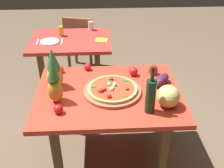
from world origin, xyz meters
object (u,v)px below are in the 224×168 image
display_table (108,101)px  tomato_by_bottle (88,67)px  pizza (112,88)px  background_table (71,49)px  tomato_at_corner (134,72)px  dining_chair (81,41)px  fork_utensil (37,42)px  bell_pepper (153,70)px  drinking_glass_water (91,26)px  tomato_beside_pepper (58,109)px  melon (168,96)px  pineapple_left (54,84)px  eggplant (162,80)px  dinner_plate (50,42)px  tomato_near_board (60,70)px  knife_utensil (62,42)px  pizza_board (112,91)px  drinking_glass_juice (61,31)px  pineapple_right (54,70)px  wine_bottle (151,95)px  napkin_folded (101,40)px

display_table → tomato_by_bottle: size_ratio=17.83×
display_table → pizza: pizza is taller
background_table → tomato_at_corner: bearing=-54.1°
dining_chair → fork_utensil: bearing=69.6°
bell_pepper → drinking_glass_water: size_ratio=0.84×
tomato_by_bottle → tomato_beside_pepper: bearing=-107.1°
display_table → melon: (0.44, -0.21, 0.18)m
melon → tomato_by_bottle: size_ratio=2.62×
pineapple_left → eggplant: size_ratio=1.74×
tomato_at_corner → dinner_plate: tomato_at_corner is taller
tomato_near_board → melon: bearing=-33.0°
dinner_plate → background_table: bearing=18.3°
bell_pepper → tomato_near_board: (-0.85, 0.07, -0.01)m
pizza → knife_utensil: (-0.52, 1.08, -0.04)m
pizza_board → pineapple_left: size_ratio=1.36×
bell_pepper → drinking_glass_juice: size_ratio=0.78×
background_table → knife_utensil: 0.17m
knife_utensil → bell_pepper: bearing=-42.6°
eggplant → dining_chair: bearing=115.5°
background_table → pizza: 1.24m
pizza_board → tomato_near_board: size_ratio=7.49×
pineapple_right → melon: bearing=-20.3°
display_table → tomato_by_bottle: (-0.18, 0.39, 0.13)m
dining_chair → pineapple_left: 1.89m
background_table → eggplant: eggplant is taller
bell_pepper → tomato_by_bottle: 0.61m
pineapple_left → tomato_at_corner: pineapple_left is taller
knife_utensil → tomato_by_bottle: bearing=-67.0°
bell_pepper → display_table: bearing=-146.8°
tomato_near_board → knife_utensil: tomato_near_board is taller
background_table → wine_bottle: bearing=-64.0°
background_table → dinner_plate: bearing=-161.7°
tomato_at_corner → tomato_beside_pepper: 0.81m
wine_bottle → dinner_plate: size_ratio=1.68×
fork_utensil → napkin_folded: (0.74, 0.03, -0.00)m
eggplant → tomato_at_corner: (-0.22, 0.17, -0.01)m
pineapple_right → drinking_glass_juice: 1.16m
wine_bottle → pineapple_left: size_ratio=1.06×
display_table → drinking_glass_water: drinking_glass_water is taller
eggplant → fork_utensil: eggplant is taller
napkin_folded → dinner_plate: bearing=-177.3°
bell_pepper → eggplant: size_ratio=0.47×
melon → drinking_glass_juice: 1.76m
dining_chair → drinking_glass_juice: 0.61m
display_table → eggplant: (0.46, 0.09, 0.14)m
pineapple_left → melon: 0.86m
drinking_glass_juice → melon: bearing=-57.0°
melon → pizza_board: bearing=153.1°
wine_bottle → tomato_near_board: size_ratio=5.83×
dining_chair → drinking_glass_juice: (-0.20, -0.47, 0.33)m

